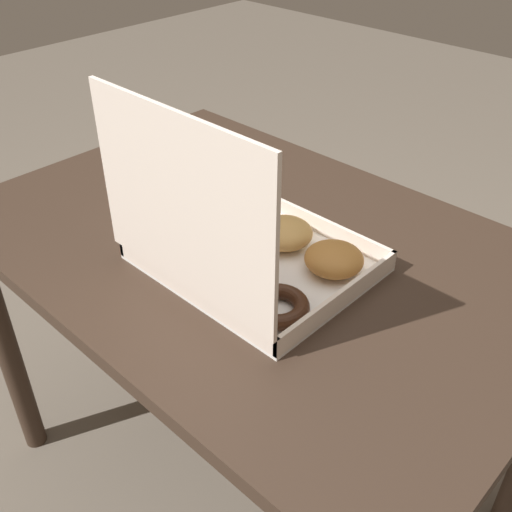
% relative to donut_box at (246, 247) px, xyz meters
% --- Properties ---
extents(ground_plane, '(8.00, 8.00, 0.00)m').
position_rel_donut_box_xyz_m(ground_plane, '(0.06, -0.08, -0.81)').
color(ground_plane, '#6B6054').
extents(dining_table, '(1.15, 0.78, 0.76)m').
position_rel_donut_box_xyz_m(dining_table, '(0.06, -0.08, -0.17)').
color(dining_table, '#38281E').
rests_on(dining_table, ground_plane).
extents(donut_box, '(0.39, 0.33, 0.34)m').
position_rel_donut_box_xyz_m(donut_box, '(0.00, 0.00, 0.00)').
color(donut_box, white).
rests_on(donut_box, dining_table).
extents(coffee_mug, '(0.08, 0.08, 0.09)m').
position_rel_donut_box_xyz_m(coffee_mug, '(0.29, -0.02, -0.01)').
color(coffee_mug, white).
rests_on(coffee_mug, dining_table).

